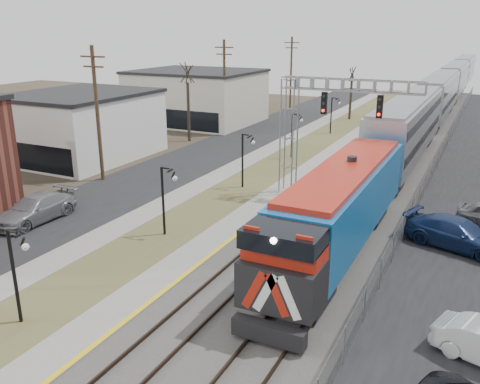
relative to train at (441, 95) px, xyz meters
The scene contains 17 objects.
street_west 36.04m from the train, 118.24° to the right, with size 7.00×120.00×0.04m, color black.
sidewalk 34.15m from the train, 111.55° to the right, with size 2.00×120.00×0.08m, color gray.
grass_median 33.17m from the train, 106.71° to the right, with size 4.00×120.00×0.06m, color #50532C.
platform 32.43m from the train, 101.61° to the right, with size 2.00×120.00×0.24m, color gray.
ballast_bed 31.81m from the train, 92.71° to the right, with size 8.00×120.00×0.20m, color #595651.
platform_edge 32.26m from the train, 100.07° to the right, with size 0.24×120.00×0.01m, color gold.
track_near 31.95m from the train, 96.31° to the right, with size 1.58×120.00×0.15m.
track_far 31.76m from the train, 90.00° to the right, with size 1.58×120.00×0.15m.
train is the anchor object (origin of this frame).
signal_gantry 38.98m from the train, 96.32° to the right, with size 9.00×1.07×8.15m.
lampposts 49.30m from the train, 101.11° to the right, with size 0.14×62.14×4.00m.
utility_poles 46.25m from the train, 115.65° to the right, with size 0.28×80.28×10.00m.
fence 31.84m from the train, 85.12° to the right, with size 0.04×120.00×1.60m, color gray.
buildings_west 50.04m from the train, 121.98° to the right, with size 14.00×67.00×7.00m.
bare_trees 33.15m from the train, 123.22° to the right, with size 12.30×42.30×5.95m.
car_lot_d 43.67m from the train, 82.89° to the right, with size 2.22×5.46×1.59m, color navy.
car_street_b 53.36m from the train, 109.33° to the right, with size 2.19×5.38×1.56m, color gray.
Camera 1 is at (11.60, -3.89, 11.17)m, focal length 38.00 mm.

